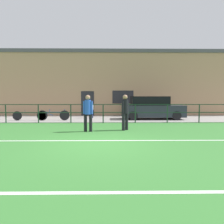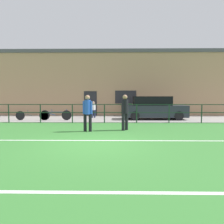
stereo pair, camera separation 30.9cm
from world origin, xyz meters
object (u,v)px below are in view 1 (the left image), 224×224
player_goalkeeper (125,110)px  bicycle_parked_2 (29,116)px  spectator_child (91,109)px  bicycle_parked_1 (53,115)px  parked_car_red (152,108)px  player_striker (88,111)px  trash_bin_0 (126,110)px

player_goalkeeper → bicycle_parked_2: (-6.16, 4.19, -0.62)m
spectator_child → bicycle_parked_1: 2.97m
spectator_child → parked_car_red: size_ratio=0.29×
player_goalkeeper → parked_car_red: bearing=-162.6°
spectator_child → bicycle_parked_1: size_ratio=0.58×
bicycle_parked_2 → bicycle_parked_1: bearing=0.0°
player_striker → bicycle_parked_2: player_striker is taller
player_goalkeeper → bicycle_parked_2: size_ratio=0.75×
bicycle_parked_2 → trash_bin_0: size_ratio=2.17×
player_striker → parked_car_red: player_striker is taller
parked_car_red → trash_bin_0: (-1.66, 2.34, -0.24)m
parked_car_red → bicycle_parked_2: bearing=-174.6°
bicycle_parked_2 → trash_bin_0: bearing=24.8°
player_striker → bicycle_parked_1: (-2.80, 4.57, -0.58)m
parked_car_red → trash_bin_0: bearing=125.4°
player_goalkeeper → bicycle_parked_1: size_ratio=0.79×
player_striker → bicycle_parked_1: player_striker is taller
player_striker → trash_bin_0: player_striker is taller
bicycle_parked_2 → player_goalkeeper: bearing=-34.2°
bicycle_parked_1 → trash_bin_0: (5.16, 3.14, 0.17)m
player_striker → bicycle_parked_2: 6.39m
bicycle_parked_1 → bicycle_parked_2: size_ratio=0.96×
player_striker → player_goalkeeper: bearing=-156.2°
player_striker → parked_car_red: 6.72m
spectator_child → trash_bin_0: (2.75, 1.44, -0.19)m
spectator_child → trash_bin_0: size_ratio=1.21×
spectator_child → parked_car_red: bearing=149.5°
trash_bin_0 → spectator_child: bearing=-152.3°
trash_bin_0 → player_goalkeeper: bearing=-95.0°
spectator_child → parked_car_red: parked_car_red is taller
bicycle_parked_1 → bicycle_parked_2: 1.63m
spectator_child → bicycle_parked_1: bearing=16.1°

